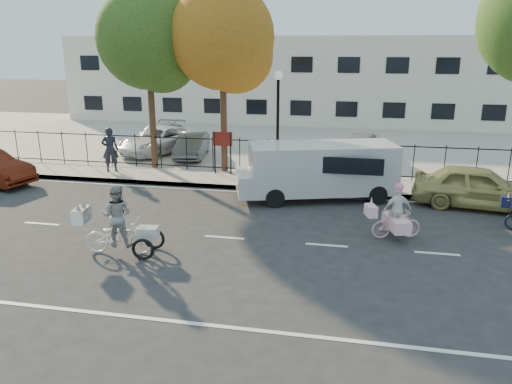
% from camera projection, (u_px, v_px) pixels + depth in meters
% --- Properties ---
extents(ground, '(120.00, 120.00, 0.00)m').
position_uv_depth(ground, '(224.00, 238.00, 14.73)').
color(ground, '#333334').
extents(road_markings, '(60.00, 9.52, 0.01)m').
position_uv_depth(road_markings, '(224.00, 237.00, 14.73)').
color(road_markings, silver).
rests_on(road_markings, ground).
extents(curb, '(60.00, 0.10, 0.15)m').
position_uv_depth(curb, '(257.00, 189.00, 19.46)').
color(curb, '#A8A399').
rests_on(curb, ground).
extents(sidewalk, '(60.00, 2.20, 0.15)m').
position_uv_depth(sidewalk, '(262.00, 182.00, 20.44)').
color(sidewalk, '#A8A399').
rests_on(sidewalk, ground).
extents(parking_lot, '(60.00, 15.60, 0.15)m').
position_uv_depth(parking_lot, '(291.00, 142.00, 28.81)').
color(parking_lot, '#A8A399').
rests_on(parking_lot, ground).
extents(iron_fence, '(58.00, 0.06, 1.50)m').
position_uv_depth(iron_fence, '(267.00, 156.00, 21.24)').
color(iron_fence, black).
rests_on(iron_fence, sidewalk).
extents(building, '(34.00, 10.00, 6.00)m').
position_uv_depth(building, '(309.00, 78.00, 37.37)').
color(building, silver).
rests_on(building, ground).
extents(lamppost, '(0.36, 0.36, 4.33)m').
position_uv_depth(lamppost, '(278.00, 105.00, 20.14)').
color(lamppost, black).
rests_on(lamppost, sidewalk).
extents(street_sign, '(0.85, 0.06, 1.80)m').
position_uv_depth(street_sign, '(223.00, 144.00, 21.06)').
color(street_sign, black).
rests_on(street_sign, sidewalk).
extents(zebra_trike, '(2.28, 1.00, 1.95)m').
position_uv_depth(zebra_trike, '(118.00, 228.00, 13.41)').
color(zebra_trike, white).
rests_on(zebra_trike, ground).
extents(unicorn_bike, '(1.72, 1.24, 1.70)m').
position_uv_depth(unicorn_bike, '(396.00, 218.00, 14.51)').
color(unicorn_bike, beige).
rests_on(unicorn_bike, ground).
extents(white_van, '(6.16, 3.39, 2.04)m').
position_uv_depth(white_van, '(319.00, 169.00, 18.19)').
color(white_van, silver).
rests_on(white_van, ground).
extents(gold_sedan, '(4.57, 2.42, 1.48)m').
position_uv_depth(gold_sedan, '(478.00, 187.00, 17.27)').
color(gold_sedan, tan).
rests_on(gold_sedan, ground).
extents(pedestrian, '(0.82, 0.68, 1.92)m').
position_uv_depth(pedestrian, '(110.00, 149.00, 21.56)').
color(pedestrian, black).
rests_on(pedestrian, sidewalk).
extents(lot_car_a, '(1.85, 4.46, 1.29)m').
position_uv_depth(lot_car_a, '(159.00, 137.00, 26.30)').
color(lot_car_a, '#ABADB3').
rests_on(lot_car_a, parking_lot).
extents(lot_car_b, '(3.48, 5.09, 1.29)m').
position_uv_depth(lot_car_b, '(158.00, 140.00, 25.32)').
color(lot_car_b, white).
rests_on(lot_car_b, parking_lot).
extents(lot_car_c, '(1.76, 3.74, 1.19)m').
position_uv_depth(lot_car_c, '(192.00, 145.00, 24.38)').
color(lot_car_c, '#54595D').
rests_on(lot_car_c, parking_lot).
extents(lot_car_d, '(2.44, 4.35, 1.40)m').
position_uv_depth(lot_car_d, '(359.00, 147.00, 23.29)').
color(lot_car_d, '#A5A7AC').
rests_on(lot_car_d, parking_lot).
extents(tree_west, '(4.29, 4.29, 7.87)m').
position_uv_depth(tree_west, '(152.00, 43.00, 21.01)').
color(tree_west, '#442D1D').
rests_on(tree_west, ground).
extents(tree_mid, '(4.33, 4.33, 7.94)m').
position_uv_depth(tree_mid, '(226.00, 42.00, 20.39)').
color(tree_mid, '#442D1D').
rests_on(tree_mid, ground).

